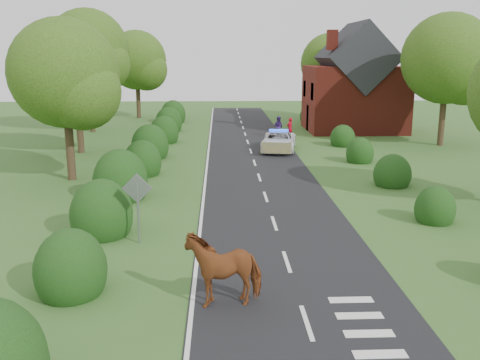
{
  "coord_description": "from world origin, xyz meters",
  "views": [
    {
      "loc": [
        -2.13,
        -16.04,
        6.54
      ],
      "look_at": [
        -1.27,
        6.05,
        1.3
      ],
      "focal_mm": 40.0,
      "sensor_mm": 36.0,
      "label": 1
    }
  ],
  "objects_px": {
    "cow": "(224,272)",
    "police_van": "(279,141)",
    "road_sign": "(138,198)",
    "pedestrian_red": "(290,128)",
    "pedestrian_purple": "(278,127)"
  },
  "relations": [
    {
      "from": "cow",
      "to": "pedestrian_red",
      "type": "relative_size",
      "value": 1.45
    },
    {
      "from": "road_sign",
      "to": "police_van",
      "type": "relative_size",
      "value": 0.49
    },
    {
      "from": "road_sign",
      "to": "pedestrian_purple",
      "type": "distance_m",
      "value": 25.54
    },
    {
      "from": "road_sign",
      "to": "pedestrian_red",
      "type": "xyz_separation_m",
      "value": [
        8.46,
        23.99,
        -0.85
      ]
    },
    {
      "from": "pedestrian_purple",
      "to": "cow",
      "type": "bearing_deg",
      "value": 116.99
    },
    {
      "from": "road_sign",
      "to": "cow",
      "type": "relative_size",
      "value": 1.09
    },
    {
      "from": "road_sign",
      "to": "police_van",
      "type": "bearing_deg",
      "value": 69.18
    },
    {
      "from": "cow",
      "to": "police_van",
      "type": "distance_m",
      "value": 23.21
    },
    {
      "from": "road_sign",
      "to": "cow",
      "type": "xyz_separation_m",
      "value": [
        2.95,
        -4.62,
        -0.83
      ]
    },
    {
      "from": "road_sign",
      "to": "pedestrian_red",
      "type": "relative_size",
      "value": 1.58
    },
    {
      "from": "police_van",
      "to": "pedestrian_red",
      "type": "distance_m",
      "value": 5.94
    },
    {
      "from": "road_sign",
      "to": "cow",
      "type": "distance_m",
      "value": 5.54
    },
    {
      "from": "cow",
      "to": "pedestrian_red",
      "type": "height_order",
      "value": "cow"
    },
    {
      "from": "road_sign",
      "to": "pedestrian_purple",
      "type": "relative_size",
      "value": 1.52
    },
    {
      "from": "pedestrian_red",
      "to": "road_sign",
      "type": "bearing_deg",
      "value": 28.21
    }
  ]
}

